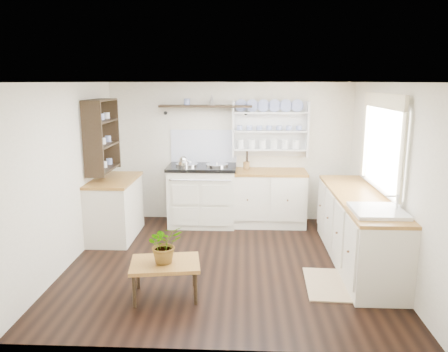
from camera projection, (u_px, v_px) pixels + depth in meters
The scene contains 19 objects.
floor at pixel (226, 262), 5.69m from camera, with size 4.00×3.80×0.01m, color black.
wall_back at pixel (230, 152), 7.30m from camera, with size 4.00×0.02×2.30m, color beige.
wall_right at pixel (388, 178), 5.36m from camera, with size 0.02×3.80×2.30m, color beige.
wall_left at pixel (68, 175), 5.54m from camera, with size 0.02×3.80×2.30m, color beige.
ceiling at pixel (226, 82), 5.20m from camera, with size 4.00×3.80×0.01m, color white.
window at pixel (383, 143), 5.42m from camera, with size 0.08×1.55×1.22m.
aga_cooker at pixel (202, 195), 7.14m from camera, with size 1.10×0.76×1.01m.
back_cabinets at pixel (266, 197), 7.13m from camera, with size 1.27×0.63×0.90m.
right_cabinets at pixel (358, 228), 5.61m from camera, with size 0.62×2.43×0.90m.
belfast_sink at pixel (377, 221), 4.81m from camera, with size 0.55×0.60×0.45m.
left_cabinets at pixel (115, 207), 6.55m from camera, with size 0.62×1.13×0.90m.
plate_rack at pixel (270, 128), 7.15m from camera, with size 1.20×0.22×0.90m.
high_shelf at pixel (206, 107), 7.04m from camera, with size 1.50×0.29×0.16m.
left_shelving at pixel (102, 135), 6.32m from camera, with size 0.28×0.80×1.05m, color black.
kettle at pixel (184, 163), 6.92m from camera, with size 0.18×0.18×0.22m, color silver, non-canonical shape.
utensil_crock at pixel (246, 165), 7.11m from camera, with size 0.10×0.10×0.12m, color brown.
center_table at pixel (165, 266), 4.72m from camera, with size 0.81×0.63×0.40m.
potted_plant at pixel (165, 244), 4.67m from camera, with size 0.38×0.33×0.42m, color #3F7233.
floor_rug at pixel (330, 284), 5.06m from camera, with size 0.55×0.85×0.02m, color olive.
Camera 1 is at (0.22, -5.32, 2.31)m, focal length 35.00 mm.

